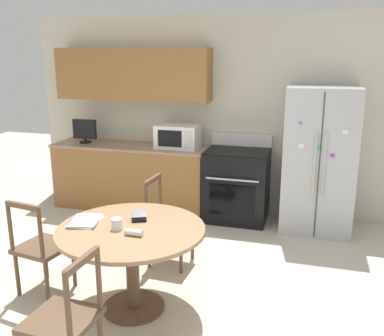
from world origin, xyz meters
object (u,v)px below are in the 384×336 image
wallet (139,217)px  candle_glass (117,225)px  dining_chair_far (168,223)px  refrigerator (319,160)px  oven_range (237,184)px  countertop_tv (85,130)px  dining_chair_near (65,320)px  microwave (178,136)px  dining_chair_left (41,248)px

wallet → candle_glass: bearing=-111.3°
wallet → dining_chair_far: bearing=89.0°
candle_glass → wallet: (0.09, 0.23, -0.01)m
wallet → refrigerator: bearing=54.9°
wallet → oven_range: bearing=77.6°
dining_chair_far → candle_glass: 1.00m
countertop_tv → wallet: bearing=-51.2°
refrigerator → dining_chair_near: refrigerator is taller
microwave → countertop_tv: countertop_tv is taller
dining_chair_far → candle_glass: (-0.10, -0.94, 0.34)m
refrigerator → wallet: refrigerator is taller
dining_chair_near → dining_chair_left: bearing=44.7°
oven_range → dining_chair_far: oven_range is taller
dining_chair_left → dining_chair_near: size_ratio=1.00×
countertop_tv → wallet: size_ratio=2.05×
microwave → dining_chair_near: microwave is taller
dining_chair_left → dining_chair_near: (0.79, -0.88, 0.00)m
dining_chair_far → microwave: bearing=-163.0°
countertop_tv → wallet: countertop_tv is taller
refrigerator → microwave: (-1.80, 0.08, 0.18)m
refrigerator → candle_glass: refrigerator is taller
refrigerator → countertop_tv: size_ratio=5.09×
oven_range → dining_chair_near: size_ratio=1.20×
candle_glass → refrigerator: bearing=56.1°
oven_range → wallet: 2.18m
oven_range → dining_chair_left: oven_range is taller
countertop_tv → dining_chair_left: bearing=-70.2°
oven_range → microwave: size_ratio=1.95×
dining_chair_far → candle_glass: bearing=-3.2°
wallet → microwave: bearing=99.1°
refrigerator → wallet: 2.54m
countertop_tv → refrigerator: bearing=-0.5°
wallet → dining_chair_left: bearing=-169.8°
dining_chair_far → dining_chair_near: 1.75m
countertop_tv → dining_chair_far: bearing=-39.4°
dining_chair_far → dining_chair_left: 1.24m
oven_range → wallet: (-0.46, -2.11, 0.29)m
wallet → countertop_tv: bearing=128.8°
dining_chair_far → dining_chair_near: (-0.10, -1.74, 0.00)m
microwave → wallet: bearing=-80.9°
dining_chair_near → wallet: dining_chair_near is taller
oven_range → candle_glass: size_ratio=11.85×
countertop_tv → candle_glass: (1.60, -2.34, -0.30)m
microwave → dining_chair_far: bearing=-76.1°
microwave → dining_chair_near: (0.26, -3.19, -0.62)m
refrigerator → candle_glass: size_ratio=19.06×
countertop_tv → oven_range: bearing=0.3°
dining_chair_left → candle_glass: dining_chair_left is taller
oven_range → countertop_tv: size_ratio=3.16×
refrigerator → wallet: size_ratio=10.44×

